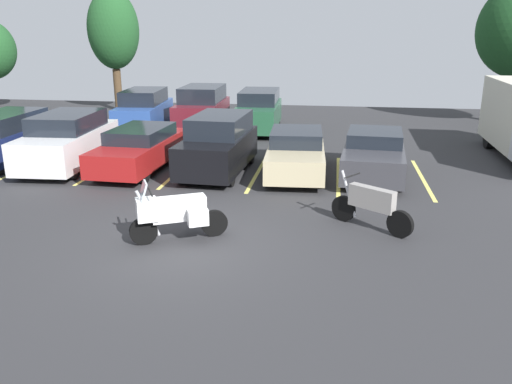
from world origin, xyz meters
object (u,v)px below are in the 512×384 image
car_navy (4,138)px  motorcycle_touring (175,212)px  car_far_green (259,111)px  motorcycle_second (371,205)px  car_far_blue (144,110)px  car_red (141,148)px  car_far_maroon (202,108)px  car_black (218,145)px  car_white (68,140)px  car_charcoal (374,155)px  car_champagne (296,152)px

car_navy → motorcycle_touring: bearing=-37.0°
motorcycle_touring → car_far_green: size_ratio=0.43×
motorcycle_second → car_navy: size_ratio=0.41×
car_far_blue → car_far_green: bearing=6.4°
car_navy → car_far_green: bearing=42.2°
car_red → car_far_blue: size_ratio=1.06×
car_far_blue → car_far_maroon: 2.68m
car_far_blue → car_navy: bearing=-112.1°
car_red → motorcycle_touring: bearing=-63.3°
motorcycle_second → car_far_maroon: (-7.00, 11.76, 0.41)m
motorcycle_touring → car_far_maroon: size_ratio=0.47×
motorcycle_second → car_black: 6.44m
motorcycle_touring → car_far_green: 13.24m
motorcycle_touring → car_navy: 10.02m
car_white → car_far_blue: (0.23, 6.75, 0.02)m
motorcycle_touring → car_far_blue: size_ratio=0.43×
car_charcoal → car_far_blue: size_ratio=0.96×
car_black → car_far_blue: bearing=126.4°
car_champagne → car_far_maroon: size_ratio=1.14×
motorcycle_touring → motorcycle_second: 4.53m
car_navy → car_far_maroon: (5.31, 7.12, 0.12)m
car_black → car_far_blue: car_black is taller
car_champagne → car_far_green: 7.44m
car_champagne → car_charcoal: bearing=-0.2°
car_navy → car_far_blue: bearing=67.9°
car_far_green → car_red: bearing=-111.9°
car_red → car_far_maroon: bearing=87.5°
car_charcoal → car_far_blue: 11.91m
motorcycle_touring → car_white: (-5.54, 5.89, 0.22)m
car_champagne → car_charcoal: (2.47, -0.01, 0.00)m
car_black → car_charcoal: bearing=3.3°
car_navy → car_red: 5.00m
car_charcoal → motorcycle_touring: bearing=-127.2°
car_red → car_black: (2.69, -0.08, 0.21)m
motorcycle_second → car_black: size_ratio=0.43×
car_white → car_far_green: (5.48, 7.34, 0.03)m
motorcycle_second → car_navy: bearing=159.3°
car_far_blue → car_white: bearing=-91.9°
car_white → car_far_blue: 6.75m
car_white → car_champagne: (7.74, 0.26, -0.20)m
motorcycle_second → car_white: size_ratio=0.38×
car_red → car_charcoal: 7.66m
car_black → car_far_green: 7.38m
car_navy → car_white: 2.46m
car_red → car_white: bearing=-178.8°
motorcycle_second → car_red: bearing=148.1°
car_white → motorcycle_touring: bearing=-46.8°
car_red → car_champagne: car_champagne is taller
car_navy → car_red: size_ratio=0.91×
car_far_maroon → car_red: bearing=-92.5°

